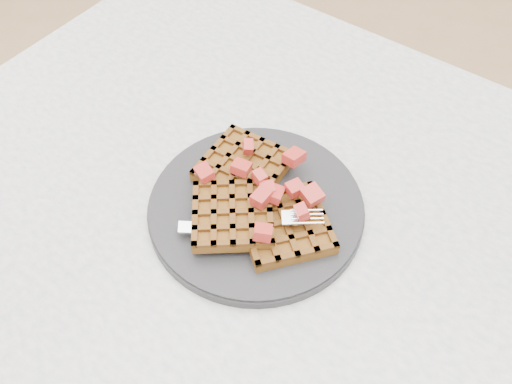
% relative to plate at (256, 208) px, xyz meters
% --- Properties ---
extents(table, '(1.20, 0.80, 0.75)m').
position_rel_plate_xyz_m(table, '(0.11, 0.01, -0.12)').
color(table, silver).
rests_on(table, ground).
extents(plate, '(0.27, 0.27, 0.02)m').
position_rel_plate_xyz_m(plate, '(0.00, 0.00, 0.00)').
color(plate, black).
rests_on(plate, table).
extents(waffles, '(0.22, 0.19, 0.03)m').
position_rel_plate_xyz_m(waffles, '(0.00, -0.00, 0.02)').
color(waffles, brown).
rests_on(waffles, plate).
extents(strawberry_pile, '(0.15, 0.15, 0.02)m').
position_rel_plate_xyz_m(strawberry_pile, '(0.00, 0.00, 0.05)').
color(strawberry_pile, maroon).
rests_on(strawberry_pile, waffles).
extents(fork, '(0.16, 0.13, 0.02)m').
position_rel_plate_xyz_m(fork, '(0.03, -0.03, 0.02)').
color(fork, silver).
rests_on(fork, plate).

